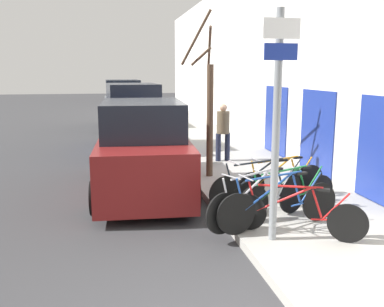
{
  "coord_description": "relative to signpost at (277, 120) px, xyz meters",
  "views": [
    {
      "loc": [
        -0.97,
        -3.38,
        2.74
      ],
      "look_at": [
        0.56,
        4.4,
        1.21
      ],
      "focal_mm": 40.0,
      "sensor_mm": 36.0,
      "label": 1
    }
  ],
  "objects": [
    {
      "name": "bicycle_4",
      "position": [
        0.45,
        1.61,
        -1.48
      ],
      "size": [
        2.27,
        0.56,
        0.93
      ],
      "rotation": [
        0.0,
        0.0,
        1.75
      ],
      "color": "black",
      "rests_on": "sidewalk_curb"
    },
    {
      "name": "bicycle_5",
      "position": [
        1.0,
        2.04,
        -1.5
      ],
      "size": [
        2.08,
        0.65,
        0.87
      ],
      "rotation": [
        0.0,
        0.0,
        1.82
      ],
      "color": "black",
      "rests_on": "sidewalk_curb"
    },
    {
      "name": "parked_car_1",
      "position": [
        -1.62,
        9.02,
        -0.98
      ],
      "size": [
        2.21,
        4.76,
        2.32
      ],
      "rotation": [
        0.0,
        0.0,
        0.05
      ],
      "color": "navy",
      "rests_on": "ground"
    },
    {
      "name": "bicycle_3",
      "position": [
        0.74,
        1.1,
        -1.5
      ],
      "size": [
        2.13,
        0.77,
        0.88
      ],
      "rotation": [
        0.0,
        0.0,
        1.89
      ],
      "color": "black",
      "rests_on": "sidewalk_curb"
    },
    {
      "name": "bicycle_0",
      "position": [
        0.41,
        0.07,
        -1.51
      ],
      "size": [
        1.85,
        1.17,
        0.85
      ],
      "rotation": [
        0.0,
        0.0,
        1.02
      ],
      "color": "black",
      "rests_on": "sidewalk_curb"
    },
    {
      "name": "bicycle_1",
      "position": [
        0.3,
        0.46,
        -1.47
      ],
      "size": [
        2.29,
        0.62,
        0.95
      ],
      "rotation": [
        0.0,
        0.0,
        1.78
      ],
      "color": "black",
      "rests_on": "sidewalk_curb"
    },
    {
      "name": "bicycle_2",
      "position": [
        0.06,
        0.75,
        -1.47
      ],
      "size": [
        2.16,
        1.09,
        0.94
      ],
      "rotation": [
        0.0,
        0.0,
        2.03
      ],
      "color": "black",
      "rests_on": "sidewalk_curb"
    },
    {
      "name": "parked_car_2",
      "position": [
        -1.74,
        15.0,
        -0.96
      ],
      "size": [
        1.96,
        4.75,
        2.33
      ],
      "rotation": [
        0.0,
        0.0,
        0.01
      ],
      "color": "#51565B",
      "rests_on": "ground"
    },
    {
      "name": "parked_car_0",
      "position": [
        -1.71,
        3.56,
        -1.06
      ],
      "size": [
        2.32,
        4.88,
        2.09
      ],
      "rotation": [
        0.0,
        0.0,
        -0.06
      ],
      "color": "maroon",
      "rests_on": "ground"
    },
    {
      "name": "sidewalk_curb",
      "position": [
        1.12,
        11.43,
        -1.95
      ],
      "size": [
        3.2,
        32.0,
        0.15
      ],
      "color": "#9E9B93",
      "rests_on": "ground"
    },
    {
      "name": "signpost",
      "position": [
        0.0,
        0.0,
        0.0
      ],
      "size": [
        0.56,
        0.14,
        3.47
      ],
      "color": "gray",
      "rests_on": "sidewalk_curb"
    },
    {
      "name": "ground_plane",
      "position": [
        -1.48,
        8.63,
        -2.02
      ],
      "size": [
        80.0,
        80.0,
        0.0
      ],
      "primitive_type": "plane",
      "color": "#333335"
    },
    {
      "name": "street_tree",
      "position": [
        -0.03,
        4.29,
        -0.17
      ],
      "size": [
        0.88,
        1.23,
        4.02
      ],
      "color": "#4C3828",
      "rests_on": "sidewalk_curb"
    },
    {
      "name": "pedestrian_near",
      "position": [
        0.8,
        5.94,
        -0.91
      ],
      "size": [
        0.44,
        0.37,
        1.67
      ],
      "rotation": [
        0.0,
        0.0,
        0.13
      ],
      "color": "#1E2338",
      "rests_on": "sidewalk_curb"
    },
    {
      "name": "building_facade",
      "position": [
        2.87,
        11.37,
        1.21
      ],
      "size": [
        0.23,
        32.0,
        6.5
      ],
      "color": "silver",
      "rests_on": "ground"
    }
  ]
}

